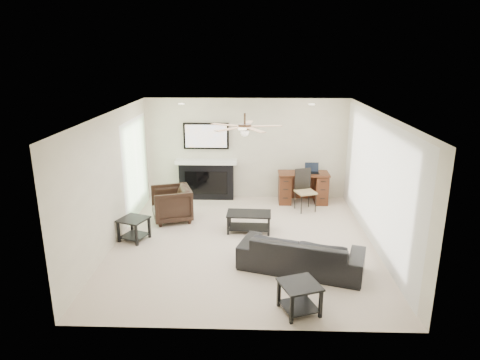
% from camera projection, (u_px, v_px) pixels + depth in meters
% --- Properties ---
extents(room_shell, '(5.50, 5.54, 2.52)m').
position_uv_depth(room_shell, '(255.00, 157.00, 7.93)').
color(room_shell, beige).
rests_on(room_shell, ground).
extents(sofa, '(2.22, 1.39, 0.60)m').
position_uv_depth(sofa, '(301.00, 253.00, 7.21)').
color(sofa, black).
rests_on(sofa, ground).
extents(armchair, '(1.04, 1.02, 0.75)m').
position_uv_depth(armchair, '(171.00, 204.00, 9.33)').
color(armchair, black).
rests_on(armchair, ground).
extents(coffee_table, '(0.92, 0.53, 0.40)m').
position_uv_depth(coffee_table, '(249.00, 222.00, 8.80)').
color(coffee_table, black).
rests_on(coffee_table, ground).
extents(end_table_near, '(0.67, 0.67, 0.45)m').
position_uv_depth(end_table_near, '(299.00, 298.00, 6.04)').
color(end_table_near, black).
rests_on(end_table_near, ground).
extents(end_table_left, '(0.65, 0.65, 0.45)m').
position_uv_depth(end_table_left, '(134.00, 229.00, 8.39)').
color(end_table_left, black).
rests_on(end_table_left, ground).
extents(fireplace_unit, '(1.52, 0.34, 1.91)m').
position_uv_depth(fireplace_unit, '(206.00, 162.00, 10.58)').
color(fireplace_unit, black).
rests_on(fireplace_unit, ground).
extents(desk, '(1.22, 0.56, 0.76)m').
position_uv_depth(desk, '(303.00, 188.00, 10.44)').
color(desk, '#3E1F0F').
rests_on(desk, ground).
extents(desk_chair, '(0.54, 0.55, 0.97)m').
position_uv_depth(desk_chair, '(306.00, 191.00, 9.88)').
color(desk_chair, black).
rests_on(desk_chair, ground).
extents(laptop, '(0.33, 0.24, 0.23)m').
position_uv_depth(laptop, '(312.00, 168.00, 10.27)').
color(laptop, black).
rests_on(laptop, desk).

